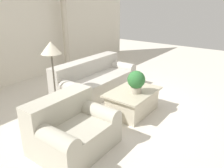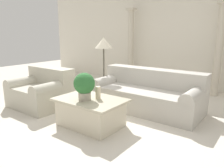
{
  "view_description": "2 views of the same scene",
  "coord_description": "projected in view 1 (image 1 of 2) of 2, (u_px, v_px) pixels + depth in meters",
  "views": [
    {
      "loc": [
        -3.53,
        -2.65,
        2.23
      ],
      "look_at": [
        0.07,
        -0.03,
        0.54
      ],
      "focal_mm": 35.0,
      "sensor_mm": 36.0,
      "label": 1
    },
    {
      "loc": [
        2.55,
        -3.19,
        1.58
      ],
      "look_at": [
        0.25,
        -0.11,
        0.69
      ],
      "focal_mm": 35.0,
      "sensor_mm": 36.0,
      "label": 2
    }
  ],
  "objects": [
    {
      "name": "sofa_long",
      "position": [
        95.0,
        80.0,
        5.62
      ],
      "size": [
        2.27,
        0.99,
        0.84
      ],
      "color": "#B7B2A8",
      "rests_on": "ground_plane"
    },
    {
      "name": "pillar_candle",
      "position": [
        132.0,
        84.0,
        4.61
      ],
      "size": [
        0.09,
        0.09,
        0.21
      ],
      "color": "beige",
      "rests_on": "coffee_table"
    },
    {
      "name": "potted_plant",
      "position": [
        136.0,
        81.0,
        4.35
      ],
      "size": [
        0.36,
        0.36,
        0.46
      ],
      "color": "#B2A893",
      "rests_on": "coffee_table"
    },
    {
      "name": "loveseat",
      "position": [
        72.0,
        128.0,
        3.46
      ],
      "size": [
        1.22,
        0.99,
        0.84
      ],
      "color": "#B9B4A1",
      "rests_on": "ground_plane"
    },
    {
      "name": "ground_plane",
      "position": [
        109.0,
        107.0,
        4.92
      ],
      "size": [
        16.0,
        16.0,
        0.0
      ],
      "primitive_type": "plane",
      "color": "silver"
    },
    {
      "name": "wall_back",
      "position": [
        19.0,
        25.0,
        6.09
      ],
      "size": [
        10.0,
        0.06,
        3.2
      ],
      "color": "silver",
      "rests_on": "ground_plane"
    },
    {
      "name": "floor_lamp",
      "position": [
        51.0,
        51.0,
        4.39
      ],
      "size": [
        0.42,
        0.42,
        1.49
      ],
      "color": "#4C473D",
      "rests_on": "ground_plane"
    },
    {
      "name": "coffee_table",
      "position": [
        132.0,
        101.0,
        4.61
      ],
      "size": [
        1.17,
        0.8,
        0.49
      ],
      "color": "beige",
      "rests_on": "ground_plane"
    },
    {
      "name": "column_right",
      "position": [
        66.0,
        35.0,
        7.1
      ],
      "size": [
        0.26,
        0.26,
        2.34
      ],
      "color": "beige",
      "rests_on": "ground_plane"
    }
  ]
}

